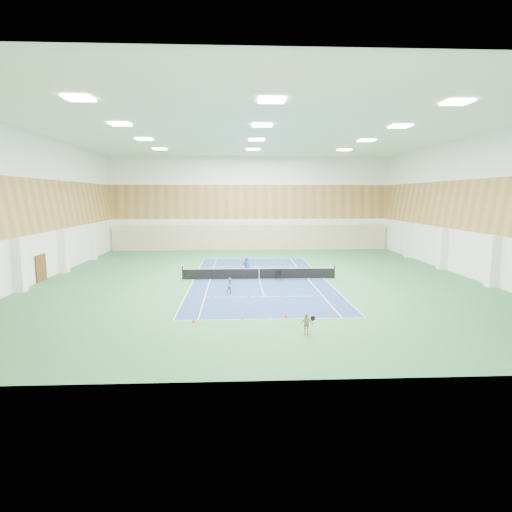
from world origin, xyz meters
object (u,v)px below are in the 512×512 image
(coach, at_px, (246,267))
(child_court, at_px, (230,286))
(ball_cart, at_px, (279,276))
(tennis_net, at_px, (259,273))
(child_apron, at_px, (306,324))

(coach, distance_m, child_court, 6.51)
(coach, height_order, ball_cart, coach)
(tennis_net, distance_m, coach, 1.60)
(coach, distance_m, ball_cart, 3.24)
(tennis_net, distance_m, child_court, 5.71)
(tennis_net, bearing_deg, coach, 132.16)
(child_apron, bearing_deg, ball_cart, 84.95)
(tennis_net, relative_size, ball_cart, 15.60)
(tennis_net, height_order, child_apron, tennis_net)
(tennis_net, xyz_separation_m, coach, (-1.05, 1.16, 0.30))
(tennis_net, height_order, coach, coach)
(coach, height_order, child_court, coach)
(tennis_net, xyz_separation_m, child_apron, (1.57, -14.63, -0.02))
(child_court, relative_size, ball_cart, 1.38)
(child_court, bearing_deg, ball_cart, 26.61)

